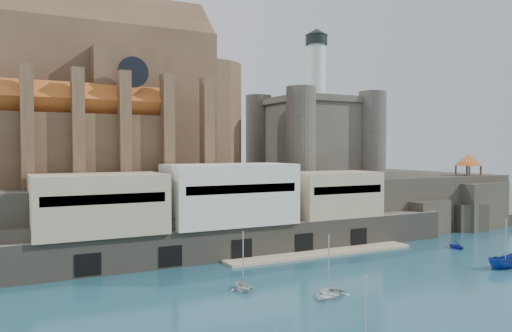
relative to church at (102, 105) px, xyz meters
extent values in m
plane|color=#194555|center=(24.13, -41.85, -22.13)|extent=(300.00, 300.00, 0.00)
cube|color=black|center=(24.13, -1.85, -17.13)|extent=(100.00, 34.00, 10.00)
cube|color=black|center=(-13.87, -18.35, -19.13)|extent=(9.00, 5.00, 6.00)
cube|color=black|center=(2.13, -18.35, -19.13)|extent=(9.00, 5.00, 6.00)
cube|color=black|center=(19.13, -18.35, -19.13)|extent=(9.00, 5.00, 6.00)
cube|color=black|center=(36.13, -18.35, -19.13)|extent=(9.00, 5.00, 6.00)
cube|color=black|center=(52.13, -18.35, -19.13)|extent=(9.00, 5.00, 6.00)
cube|color=#645F50|center=(16.13, -19.35, -19.88)|extent=(70.00, 6.00, 4.50)
cube|color=tan|center=(26.13, -23.85, -21.98)|extent=(30.00, 4.00, 0.40)
cube|color=black|center=(-5.87, -22.25, -20.53)|extent=(3.00, 0.40, 2.60)
cube|color=black|center=(4.13, -22.25, -20.53)|extent=(3.00, 0.40, 2.60)
cube|color=black|center=(14.13, -22.25, -20.53)|extent=(3.00, 0.40, 2.60)
cube|color=black|center=(24.13, -22.25, -20.53)|extent=(3.00, 0.40, 2.60)
cube|color=black|center=(34.13, -22.25, -20.53)|extent=(3.00, 0.40, 2.60)
cube|color=tan|center=(-3.87, -18.35, -13.88)|extent=(16.00, 9.00, 7.50)
cube|color=silver|center=(14.13, -18.35, -13.38)|extent=(18.00, 9.00, 8.50)
cube|color=tan|center=(32.13, -18.35, -14.13)|extent=(14.00, 8.00, 7.00)
cube|color=#503925|center=(-1.87, 0.15, -0.13)|extent=(38.00, 14.00, 24.00)
cube|color=#503925|center=(-1.87, 0.15, 11.87)|extent=(38.00, 13.01, 13.01)
cylinder|color=#503925|center=(17.13, 0.15, -2.13)|extent=(14.00, 14.00, 20.00)
cube|color=#503925|center=(2.13, 0.15, -2.13)|extent=(10.00, 20.00, 20.00)
cube|color=#503925|center=(-5.87, -9.35, -7.13)|extent=(28.00, 5.00, 10.00)
cube|color=#503925|center=(-5.87, 9.65, -7.13)|extent=(28.00, 5.00, 10.00)
cube|color=#BC5820|center=(-5.87, -9.35, -0.53)|extent=(28.00, 5.66, 5.66)
cube|color=#BC5820|center=(-5.87, 9.65, -0.53)|extent=(28.00, 5.66, 5.66)
cylinder|color=black|center=(2.13, -11.90, 3.87)|extent=(4.40, 0.30, 4.40)
cube|color=#503925|center=(-11.67, -12.35, -4.13)|extent=(1.60, 2.20, 16.00)
cube|color=#503925|center=(-5.47, -12.35, -4.13)|extent=(1.60, 2.20, 16.00)
cube|color=#503925|center=(0.73, -12.35, -4.13)|extent=(1.60, 2.20, 16.00)
cube|color=#503925|center=(6.93, -12.35, -4.13)|extent=(1.60, 2.20, 16.00)
cube|color=#503925|center=(13.13, -12.35, -4.13)|extent=(1.60, 2.20, 16.00)
cube|color=#423D34|center=(40.13, -0.85, -5.13)|extent=(16.00, 16.00, 14.00)
cube|color=#423D34|center=(40.13, -0.85, 2.27)|extent=(17.00, 17.00, 1.20)
cylinder|color=#423D34|center=(32.13, -8.85, -4.13)|extent=(5.20, 5.20, 16.00)
cylinder|color=#423D34|center=(48.13, -8.85, -4.13)|extent=(5.20, 5.20, 16.00)
cylinder|color=#423D34|center=(32.13, 7.15, -4.13)|extent=(5.20, 5.20, 16.00)
cylinder|color=#423D34|center=(48.13, 7.15, -4.13)|extent=(5.20, 5.20, 16.00)
cylinder|color=silver|center=(42.13, 1.15, 7.87)|extent=(3.60, 3.60, 12.00)
cylinder|color=black|center=(42.13, 1.15, 14.87)|extent=(4.40, 4.40, 2.00)
cone|color=black|center=(42.13, 1.15, 16.47)|extent=(4.60, 4.60, 1.40)
cube|color=black|center=(66.13, -15.85, -17.78)|extent=(12.00, 10.00, 8.70)
cube|color=black|center=(62.13, -18.85, -19.63)|extent=(6.00, 5.00, 5.00)
cube|color=black|center=(71.13, -13.85, -19.13)|extent=(5.00, 4.00, 6.00)
cube|color=#503925|center=(66.13, -15.85, -13.28)|extent=(4.20, 4.20, 0.30)
cylinder|color=#503925|center=(64.53, -17.45, -11.83)|extent=(0.36, 0.36, 3.20)
cylinder|color=#503925|center=(67.73, -17.45, -11.83)|extent=(0.36, 0.36, 3.20)
cylinder|color=#503925|center=(64.53, -14.25, -11.83)|extent=(0.36, 0.36, 3.20)
cylinder|color=#503925|center=(67.73, -14.25, -11.83)|extent=(0.36, 0.36, 3.20)
pyramid|color=#BC5820|center=(66.13, -15.85, -9.13)|extent=(6.40, 6.40, 2.20)
imported|color=navy|center=(42.01, -41.63, -22.13)|extent=(2.28, 2.23, 5.54)
imported|color=silver|center=(8.07, -35.26, -22.13)|extent=(3.13, 2.06, 3.46)
imported|color=silver|center=(14.96, -41.21, -22.13)|extent=(2.86, 3.68, 5.14)
imported|color=#182196|center=(46.58, -30.08, -22.13)|extent=(2.76, 1.86, 3.02)
camera|label=1|loc=(-14.98, -82.84, -6.94)|focal=35.00mm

